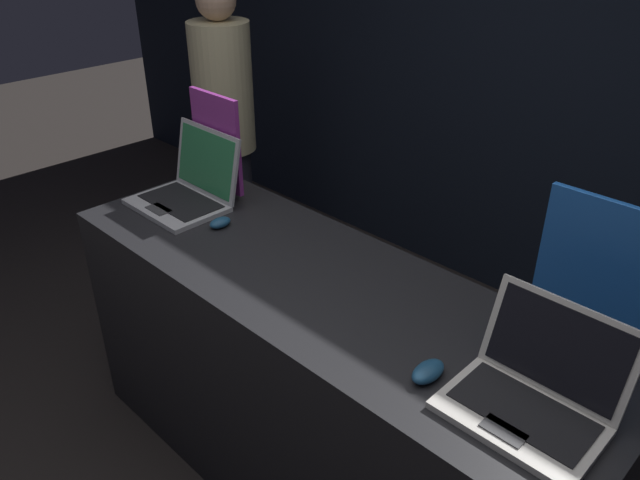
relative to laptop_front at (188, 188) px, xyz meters
The scene contains 9 objects.
wall_back 1.94m from the laptop_front, 65.12° to the left, with size 8.00×0.05×2.80m.
display_counter 0.98m from the laptop_front, ahead, with size 2.10×0.69×0.97m.
laptop_front is the anchor object (origin of this frame).
mouse_front 0.27m from the laptop_front, ahead, with size 0.06×0.09×0.04m.
promo_stand_front 0.21m from the laptop_front, 90.00° to the left, with size 0.30×0.07×0.43m.
laptop_back 1.60m from the laptop_front, ahead, with size 0.38×0.33×0.26m.
mouse_back 1.36m from the laptop_front, ahead, with size 0.07×0.12×0.04m.
promo_stand_back 1.62m from the laptop_front, ahead, with size 0.38×0.07×0.46m.
person_bystander 1.01m from the laptop_front, 133.60° to the left, with size 0.33×0.33×1.73m.
Camera 1 is at (1.23, -0.91, 2.12)m, focal length 35.00 mm.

